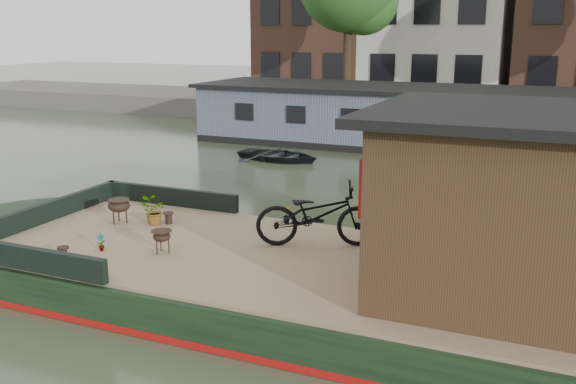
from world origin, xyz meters
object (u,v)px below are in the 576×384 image
at_px(cabin, 526,203).
at_px(brazier_front, 162,242).
at_px(bicycle, 317,215).
at_px(dinghy, 279,151).
at_px(brazier_rear, 119,211).

bearing_deg(cabin, brazier_front, -174.11).
bearing_deg(cabin, bicycle, 166.31).
xyz_separation_m(cabin, dinghy, (-7.91, 9.90, -1.60)).
bearing_deg(brazier_front, brazier_rear, 146.98).
distance_m(brazier_rear, dinghy, 9.46).
distance_m(bicycle, dinghy, 10.35).
height_order(brazier_front, brazier_rear, brazier_rear).
relative_size(bicycle, dinghy, 0.72).
xyz_separation_m(bicycle, dinghy, (-4.78, 9.13, -0.88)).
height_order(bicycle, brazier_rear, bicycle).
bearing_deg(brazier_rear, cabin, -4.34).
height_order(brazier_front, dinghy, brazier_front).
bearing_deg(bicycle, brazier_front, 99.13).
height_order(bicycle, brazier_front, bicycle).
height_order(cabin, brazier_front, cabin).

